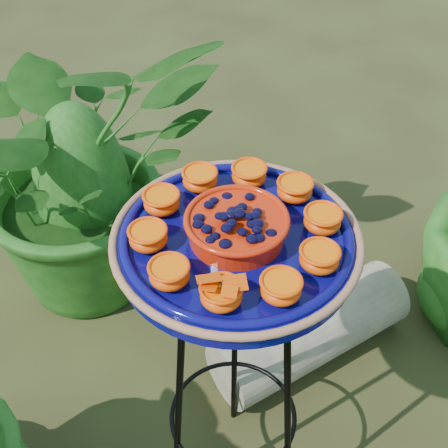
% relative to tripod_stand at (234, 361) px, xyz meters
% --- Properties ---
extents(tripod_stand, '(0.34, 0.34, 0.78)m').
position_rel_tripod_stand_xyz_m(tripod_stand, '(0.00, 0.00, 0.00)').
color(tripod_stand, black).
rests_on(tripod_stand, ground).
extents(feeder_dish, '(0.47, 0.47, 0.09)m').
position_rel_tripod_stand_xyz_m(feeder_dish, '(0.00, -0.00, 0.34)').
color(feeder_dish, '#08075B').
rests_on(feeder_dish, tripod_stand).
extents(driftwood_log, '(0.55, 0.56, 0.19)m').
position_rel_tripod_stand_xyz_m(driftwood_log, '(0.13, 0.41, -0.38)').
color(driftwood_log, tan).
rests_on(driftwood_log, ground).
extents(shrub_back_left, '(1.05, 1.05, 0.88)m').
position_rel_tripod_stand_xyz_m(shrub_back_left, '(-0.59, 0.57, -0.03)').
color(shrub_back_left, '#184A13').
rests_on(shrub_back_left, ground).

